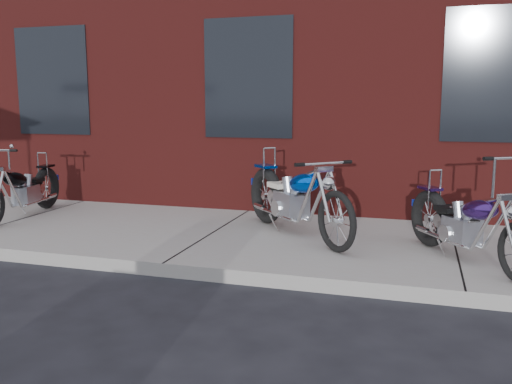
% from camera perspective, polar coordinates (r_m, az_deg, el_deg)
% --- Properties ---
extents(ground, '(120.00, 120.00, 0.00)m').
position_cam_1_polar(ground, '(5.89, -9.78, -8.83)').
color(ground, '#2B2B32').
rests_on(ground, ground).
extents(sidewalk, '(22.00, 3.00, 0.15)m').
position_cam_1_polar(sidewalk, '(7.18, -4.44, -4.79)').
color(sidewalk, '#A3998F').
rests_on(sidewalk, ground).
extents(building_brick, '(22.00, 10.00, 8.00)m').
position_cam_1_polar(building_brick, '(13.42, 5.98, 18.56)').
color(building_brick, '#5A1715').
rests_on(building_brick, ground).
extents(chopper_purple, '(1.22, 1.82, 1.18)m').
position_cam_1_polar(chopper_purple, '(6.15, 21.31, -3.43)').
color(chopper_purple, black).
rests_on(chopper_purple, sidewalk).
extents(chopper_blue, '(1.77, 1.87, 1.07)m').
position_cam_1_polar(chopper_blue, '(6.92, 4.13, -0.94)').
color(chopper_blue, black).
rests_on(chopper_blue, sidewalk).
extents(chopper_third, '(0.55, 2.07, 1.06)m').
position_cam_1_polar(chopper_third, '(8.74, -23.31, 0.01)').
color(chopper_third, black).
rests_on(chopper_third, sidewalk).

